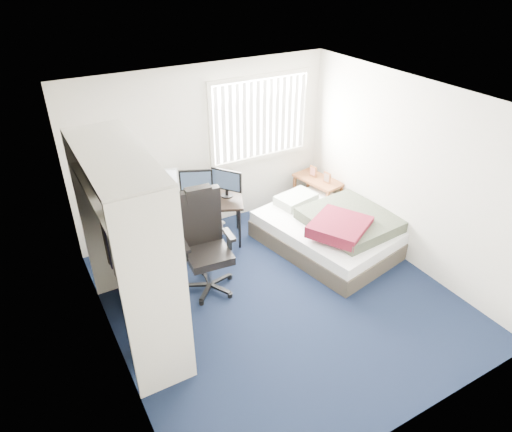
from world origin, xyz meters
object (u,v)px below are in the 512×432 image
Objects in this scene: desk at (194,197)px; nightstand at (318,182)px; bed at (331,230)px; office_chair at (206,252)px.

desk is 1.75× the size of nightstand.
nightstand reaches higher than bed.
office_chair reaches higher than bed.
office_chair is at bearing -106.05° from desk.
nightstand is at bearing -4.03° from desk.
desk reaches higher than bed.
bed is at bearing -115.56° from nightstand.
desk is 2.14m from nightstand.
desk is 0.71× the size of bed.
desk is 1.13× the size of office_chair.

